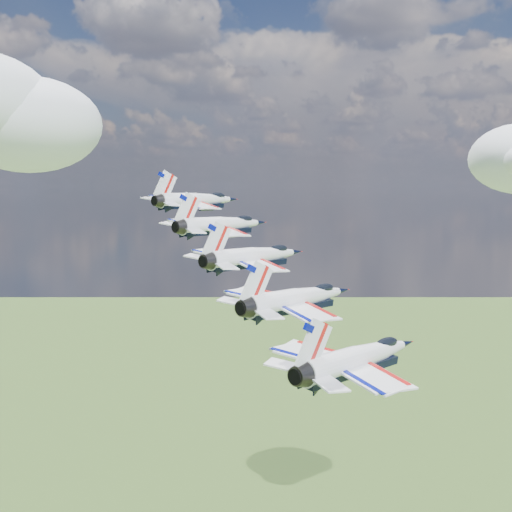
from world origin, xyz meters
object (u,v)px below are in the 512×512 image
at_px(jet_0, 198,200).
at_px(jet_3, 299,298).
at_px(jet_4, 360,357).
at_px(jet_1, 224,224).
at_px(jet_2, 256,256).

relative_size(jet_0, jet_3, 1.00).
bearing_deg(jet_3, jet_0, 152.65).
bearing_deg(jet_0, jet_4, -27.35).
xyz_separation_m(jet_0, jet_1, (7.40, -8.31, -2.59)).
relative_size(jet_1, jet_2, 1.00).
height_order(jet_0, jet_3, jet_0).
height_order(jet_1, jet_2, jet_1).
distance_m(jet_1, jet_2, 11.43).
xyz_separation_m(jet_2, jet_3, (7.40, -8.31, -2.59)).
bearing_deg(jet_0, jet_3, -27.35).
bearing_deg(jet_1, jet_2, -27.35).
height_order(jet_3, jet_4, jet_3).
xyz_separation_m(jet_1, jet_4, (22.20, -24.93, -7.77)).
height_order(jet_1, jet_4, jet_1).
distance_m(jet_2, jet_4, 22.85).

